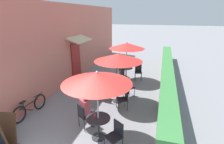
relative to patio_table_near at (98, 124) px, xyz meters
The scene contains 22 objects.
cafe_facade_wall 6.34m from the patio_table_near, 122.20° to the left, with size 0.98×13.82×4.20m.
planter_hedge 5.61m from the patio_table_near, 68.90° to the left, with size 0.60×12.82×1.01m.
patio_table_near is the anchor object (origin of this frame).
patio_umbrella_near 1.49m from the patio_table_near, 80.54° to the left, with size 2.00×2.00×2.20m.
cafe_chair_near_left 0.71m from the patio_table_near, 152.65° to the left, with size 0.55×0.55×0.87m.
seated_patron_near_left 0.73m from the patio_table_near, 143.65° to the left, with size 0.49×0.51×1.25m.
cafe_chair_near_right 0.71m from the patio_table_near, 27.35° to the right, with size 0.55×0.55×0.87m.
coffee_cup_near 0.27m from the patio_table_near, behind, with size 0.07×0.07×0.09m.
patio_table_mid 2.48m from the patio_table_near, 90.63° to the left, with size 0.74×0.74×0.71m.
patio_umbrella_mid 2.90m from the patio_table_near, 90.63° to the left, with size 2.00×2.00×2.20m.
cafe_chair_mid_left 3.14m from the patio_table_near, 84.76° to the left, with size 0.55×0.55×0.87m.
cafe_chair_mid_right 2.54m from the patio_table_near, 106.91° to the left, with size 0.41×0.41×0.87m.
cafe_chair_mid_back 1.93m from the patio_table_near, 78.87° to the left, with size 0.54×0.54×0.87m.
coffee_cup_mid 2.61m from the patio_table_near, 90.22° to the left, with size 0.07×0.07×0.09m.
patio_table_far 5.26m from the patio_table_near, 92.72° to the left, with size 0.74×0.74×0.71m.
patio_umbrella_far 5.46m from the patio_table_near, 92.72° to the left, with size 2.00×2.00×2.20m.
cafe_chair_far_left 5.78m from the patio_table_near, 97.74° to the left, with size 0.56×0.56×0.87m.
cafe_chair_far_right 4.57m from the patio_table_near, 95.02° to the left, with size 0.51×0.51×0.87m.
cafe_chair_far_back 5.49m from the patio_table_near, 85.50° to the left, with size 0.47×0.47×0.87m.
coffee_cup_far 5.44m from the patio_table_near, 92.95° to the left, with size 0.07×0.07×0.09m.
bicycle_leaning 2.97m from the patio_table_near, behind, with size 0.18×1.64×0.71m.
menu_board 2.69m from the patio_table_near, 152.90° to the right, with size 0.67×0.71×1.03m.
Camera 1 is at (2.41, -2.66, 3.69)m, focal length 28.00 mm.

